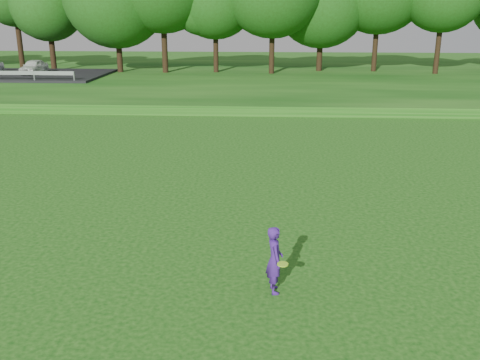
{
  "coord_description": "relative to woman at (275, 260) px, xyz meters",
  "views": [
    {
      "loc": [
        2.31,
        -11.93,
        5.95
      ],
      "look_at": [
        1.42,
        2.66,
        1.3
      ],
      "focal_mm": 40.0,
      "sensor_mm": 36.0,
      "label": 1
    }
  ],
  "objects": [
    {
      "name": "ground",
      "position": [
        -2.42,
        1.34,
        -0.77
      ],
      "size": [
        140.0,
        140.0,
        0.0
      ],
      "primitive_type": "plane",
      "color": "#0E450D",
      "rests_on": "ground"
    },
    {
      "name": "berm",
      "position": [
        -2.42,
        35.34,
        -0.47
      ],
      "size": [
        130.0,
        30.0,
        0.6
      ],
      "primitive_type": "cube",
      "color": "#0E450D",
      "rests_on": "ground"
    },
    {
      "name": "walking_path",
      "position": [
        -2.42,
        21.34,
        -0.75
      ],
      "size": [
        130.0,
        1.6,
        0.04
      ],
      "primitive_type": "cube",
      "color": "gray",
      "rests_on": "ground"
    },
    {
      "name": "woman",
      "position": [
        0.0,
        0.0,
        0.0
      ],
      "size": [
        0.53,
        0.74,
        1.53
      ],
      "color": "#431C80",
      "rests_on": "ground"
    }
  ]
}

